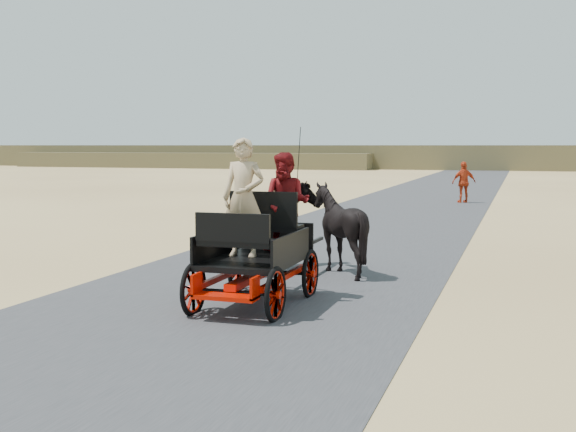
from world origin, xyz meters
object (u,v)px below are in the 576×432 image
(horse_left, at_px, (283,227))
(pedestrian, at_px, (464,182))
(horse_right, at_px, (339,229))
(carriage, at_px, (255,281))

(horse_left, height_order, pedestrian, pedestrian)
(horse_left, distance_m, horse_right, 1.10)
(horse_left, xyz_separation_m, pedestrian, (2.01, 17.82, 0.02))
(carriage, distance_m, horse_right, 3.09)
(carriage, xyz_separation_m, horse_right, (0.55, 3.00, 0.49))
(horse_right, relative_size, pedestrian, 0.98)
(horse_right, distance_m, pedestrian, 17.84)
(carriage, distance_m, pedestrian, 20.88)
(carriage, bearing_deg, horse_right, 79.61)
(carriage, height_order, horse_left, horse_left)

